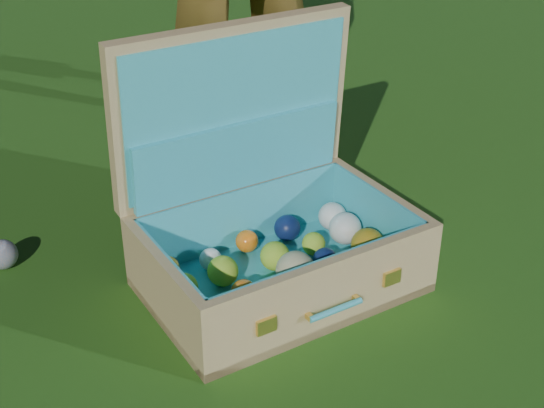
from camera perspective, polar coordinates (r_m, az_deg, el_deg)
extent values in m
plane|color=#215114|center=(1.87, -3.80, -4.04)|extent=(60.00, 60.00, 0.00)
sphere|color=#3A6898|center=(1.92, -19.63, -3.60)|extent=(0.07, 0.07, 0.07)
cube|color=tan|center=(1.75, 0.62, -5.99)|extent=(0.68, 0.56, 0.02)
cube|color=tan|center=(1.58, 4.24, -6.99)|extent=(0.57, 0.20, 0.18)
cube|color=tan|center=(1.85, -2.44, -1.15)|extent=(0.57, 0.20, 0.18)
cube|color=tan|center=(1.60, -8.10, -6.73)|extent=(0.13, 0.34, 0.18)
cube|color=tan|center=(1.86, 8.12, -1.30)|extent=(0.13, 0.34, 0.18)
cube|color=teal|center=(1.75, 0.62, -5.62)|extent=(0.63, 0.50, 0.01)
cube|color=teal|center=(1.59, 3.96, -6.43)|extent=(0.52, 0.17, 0.16)
cube|color=teal|center=(1.83, -2.23, -1.05)|extent=(0.52, 0.17, 0.16)
cube|color=teal|center=(1.60, -7.68, -6.27)|extent=(0.11, 0.34, 0.16)
cube|color=teal|center=(1.84, 7.81, -1.13)|extent=(0.11, 0.34, 0.16)
cube|color=tan|center=(1.73, -2.90, 7.29)|extent=(0.58, 0.24, 0.40)
cube|color=teal|center=(1.72, -2.57, 7.04)|extent=(0.53, 0.19, 0.35)
cube|color=#37A6B5|center=(1.76, -2.46, 3.67)|extent=(0.51, 0.19, 0.17)
cube|color=#F2C659|center=(1.50, -0.42, -9.16)|extent=(0.04, 0.02, 0.03)
cube|color=#F2C659|center=(1.66, 9.02, -5.50)|extent=(0.04, 0.02, 0.03)
cylinder|color=#37A6B5|center=(1.57, 4.82, -7.95)|extent=(0.13, 0.05, 0.01)
cube|color=#F2C659|center=(1.55, 2.86, -8.51)|extent=(0.02, 0.02, 0.01)
cube|color=#F2C659|center=(1.61, 6.38, -7.12)|extent=(0.02, 0.02, 0.01)
sphere|color=#B8E237|center=(1.55, -3.79, -9.07)|extent=(0.07, 0.07, 0.07)
sphere|color=beige|center=(1.58, -0.46, -8.30)|extent=(0.07, 0.07, 0.07)
sphere|color=#B8E237|center=(1.64, 3.31, -6.83)|extent=(0.06, 0.06, 0.06)
sphere|color=orange|center=(1.70, 5.70, -5.51)|extent=(0.06, 0.06, 0.06)
sphere|color=#AA0E0D|center=(1.76, 9.37, -4.88)|extent=(0.04, 0.04, 0.04)
sphere|color=#AA0E0D|center=(1.61, -5.36, -8.05)|extent=(0.04, 0.04, 0.04)
sphere|color=orange|center=(1.65, -2.13, -6.63)|extent=(0.06, 0.06, 0.06)
sphere|color=beige|center=(1.69, 1.78, -5.03)|extent=(0.09, 0.09, 0.09)
sphere|color=#0E1C4A|center=(1.76, 4.01, -4.24)|extent=(0.06, 0.06, 0.06)
sphere|color=#A97E16|center=(1.80, 7.22, -3.06)|extent=(0.08, 0.08, 0.08)
sphere|color=#B8E237|center=(1.67, -6.70, -6.28)|extent=(0.07, 0.07, 0.07)
sphere|color=#B8E237|center=(1.71, -3.72, -5.06)|extent=(0.07, 0.07, 0.07)
sphere|color=#B8E237|center=(1.76, 0.23, -3.94)|extent=(0.07, 0.07, 0.07)
sphere|color=#B8E237|center=(1.82, 3.15, -3.00)|extent=(0.06, 0.06, 0.06)
sphere|color=white|center=(1.86, 5.53, -1.84)|extent=(0.08, 0.08, 0.08)
sphere|color=#A97E16|center=(1.73, -7.95, -4.88)|extent=(0.06, 0.06, 0.06)
sphere|color=white|center=(1.77, -4.66, -4.16)|extent=(0.05, 0.05, 0.05)
sphere|color=orange|center=(1.82, -1.90, -2.81)|extent=(0.06, 0.06, 0.06)
sphere|color=#0E1C4A|center=(1.87, 1.16, -1.82)|extent=(0.07, 0.07, 0.07)
sphere|color=white|center=(1.91, 4.57, -0.92)|extent=(0.07, 0.07, 0.07)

